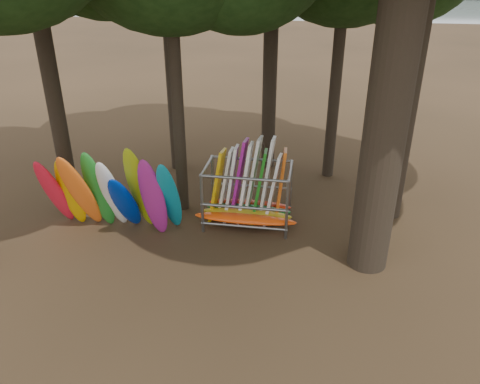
# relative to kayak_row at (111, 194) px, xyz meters

# --- Properties ---
(ground) EXTENTS (120.00, 120.00, 0.00)m
(ground) POSITION_rel_kayak_row_xyz_m (3.43, -0.87, -1.32)
(ground) COLOR #47331E
(ground) RESTS_ON ground
(lake) EXTENTS (160.00, 160.00, 0.00)m
(lake) POSITION_rel_kayak_row_xyz_m (3.43, 59.13, -1.32)
(lake) COLOR gray
(lake) RESTS_ON ground
(kayak_row) EXTENTS (4.27, 1.86, 3.17)m
(kayak_row) POSITION_rel_kayak_row_xyz_m (0.00, 0.00, 0.00)
(kayak_row) COLOR red
(kayak_row) RESTS_ON ground
(storage_rack) EXTENTS (3.19, 1.52, 2.81)m
(storage_rack) POSITION_rel_kayak_row_xyz_m (3.90, 1.29, -0.39)
(storage_rack) COLOR slate
(storage_rack) RESTS_ON ground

